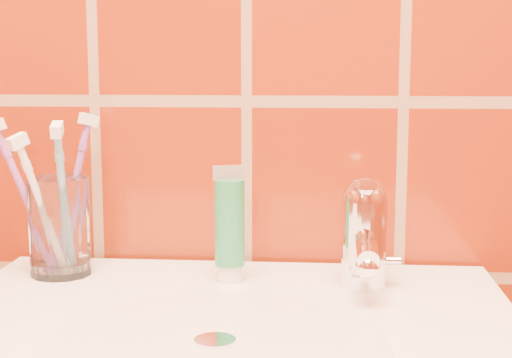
{
  "coord_description": "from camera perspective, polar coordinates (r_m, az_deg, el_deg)",
  "views": [
    {
      "loc": [
        0.09,
        0.28,
        1.09
      ],
      "look_at": [
        0.02,
        1.08,
        0.97
      ],
      "focal_mm": 55.0,
      "sensor_mm": 36.0,
      "label": 1
    }
  ],
  "objects": [
    {
      "name": "toothbrush_2",
      "position": [
        0.92,
        -13.17,
        -1.02
      ],
      "size": [
        0.11,
        0.12,
        0.2
      ],
      "primitive_type": null,
      "rotation": [
        0.28,
        0.0,
        2.43
      ],
      "color": "#83489B",
      "rests_on": "glass_tumbler"
    },
    {
      "name": "glass_tumbler",
      "position": [
        0.91,
        -14.08,
        -3.36
      ],
      "size": [
        0.08,
        0.08,
        0.11
      ],
      "primitive_type": "cylinder",
      "rotation": [
        0.0,
        0.0,
        -0.19
      ],
      "color": "white",
      "rests_on": "pedestal_sink"
    },
    {
      "name": "toothpaste_tube",
      "position": [
        0.85,
        -1.93,
        -3.56
      ],
      "size": [
        0.04,
        0.03,
        0.13
      ],
      "rotation": [
        0.0,
        0.0,
        0.3
      ],
      "color": "white",
      "rests_on": "pedestal_sink"
    },
    {
      "name": "faucet",
      "position": [
        0.83,
        7.9,
        -3.67
      ],
      "size": [
        0.05,
        0.11,
        0.12
      ],
      "color": "white",
      "rests_on": "pedestal_sink"
    },
    {
      "name": "toothbrush_3",
      "position": [
        0.91,
        -16.34,
        -1.44
      ],
      "size": [
        0.11,
        0.1,
        0.18
      ],
      "primitive_type": null,
      "rotation": [
        0.4,
        0.0,
        -1.68
      ],
      "color": "#8D499D",
      "rests_on": "glass_tumbler"
    },
    {
      "name": "toothbrush_1",
      "position": [
        0.88,
        -15.25,
        -2.07
      ],
      "size": [
        0.12,
        0.13,
        0.18
      ],
      "primitive_type": null,
      "rotation": [
        0.34,
        0.0,
        -0.66
      ],
      "color": "silver",
      "rests_on": "glass_tumbler"
    },
    {
      "name": "toothbrush_0",
      "position": [
        0.88,
        -13.82,
        -1.65
      ],
      "size": [
        0.05,
        0.12,
        0.2
      ],
      "primitive_type": null,
      "rotation": [
        0.28,
        0.0,
        0.16
      ],
      "color": "#6AA1BD",
      "rests_on": "glass_tumbler"
    }
  ]
}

